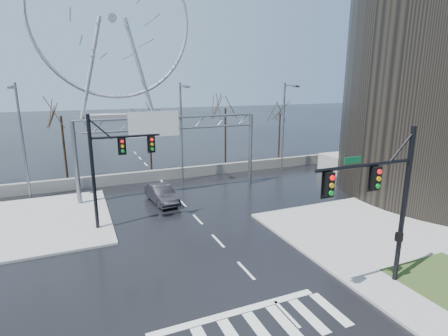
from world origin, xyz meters
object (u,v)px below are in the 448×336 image
signal_mast_far (110,161)px  car (162,194)px  sign_gantry (167,138)px  signal_mast_near (385,195)px  ferris_wheel (113,25)px

signal_mast_far → car: signal_mast_far is taller
signal_mast_far → sign_gantry: size_ratio=0.49×
signal_mast_near → ferris_wheel: (-0.14, 99.04, 21.26)m
signal_mast_near → ferris_wheel: 101.29m
signal_mast_far → sign_gantry: bearing=47.5°
sign_gantry → signal_mast_far: bearing=-132.5°
signal_mast_near → sign_gantry: size_ratio=0.49×
signal_mast_near → car: signal_mast_near is taller
sign_gantry → car: sign_gantry is taller
signal_mast_near → sign_gantry: bearing=106.2°
car → sign_gantry: bearing=54.2°
sign_gantry → car: (-1.19, -2.13, -4.41)m
signal_mast_far → ferris_wheel: ferris_wheel is taller
signal_mast_far → ferris_wheel: bearing=82.8°
car → ferris_wheel: bearing=78.7°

